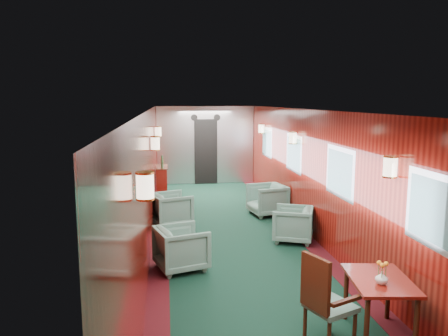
% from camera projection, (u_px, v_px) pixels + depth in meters
% --- Properties ---
extents(room, '(12.00, 12.10, 2.40)m').
position_uv_depth(room, '(236.00, 154.00, 7.60)').
color(room, black).
rests_on(room, ground).
extents(bulkhead, '(2.98, 0.17, 2.39)m').
position_uv_depth(bulkhead, '(206.00, 146.00, 13.46)').
color(bulkhead, silver).
rests_on(bulkhead, ground).
extents(windows_right, '(0.02, 8.60, 0.80)m').
position_uv_depth(windows_right, '(313.00, 161.00, 8.07)').
color(windows_right, '#B7B9BF').
rests_on(windows_right, ground).
extents(wall_sconces, '(2.97, 7.97, 0.25)m').
position_uv_depth(wall_sconces, '(231.00, 143.00, 8.13)').
color(wall_sconces, '#FAE8C3').
rests_on(wall_sconces, ground).
extents(dining_table, '(0.74, 0.97, 0.67)m').
position_uv_depth(dining_table, '(379.00, 288.00, 4.73)').
color(dining_table, maroon).
rests_on(dining_table, ground).
extents(side_chair, '(0.59, 0.60, 1.02)m').
position_uv_depth(side_chair, '(324.00, 298.00, 4.50)').
color(side_chair, '#214F49').
rests_on(side_chair, ground).
extents(credenza, '(0.30, 0.95, 1.12)m').
position_uv_depth(credenza, '(162.00, 182.00, 11.55)').
color(credenza, maroon).
rests_on(credenza, ground).
extents(flower_vase, '(0.16, 0.16, 0.14)m').
position_uv_depth(flower_vase, '(382.00, 278.00, 4.56)').
color(flower_vase, silver).
rests_on(flower_vase, dining_table).
extents(armchair_left_near, '(0.91, 0.90, 0.67)m').
position_uv_depth(armchair_left_near, '(181.00, 248.00, 6.67)').
color(armchair_left_near, '#214F49').
rests_on(armchair_left_near, ground).
extents(armchair_left_far, '(0.95, 0.94, 0.69)m').
position_uv_depth(armchair_left_far, '(171.00, 209.00, 8.99)').
color(armchair_left_far, '#214F49').
rests_on(armchair_left_far, ground).
extents(armchair_right_near, '(0.91, 0.90, 0.64)m').
position_uv_depth(armchair_right_near, '(293.00, 224.00, 8.00)').
color(armchair_right_near, '#214F49').
rests_on(armchair_right_near, ground).
extents(armchair_right_far, '(0.90, 0.89, 0.70)m').
position_uv_depth(armchair_right_far, '(267.00, 200.00, 9.83)').
color(armchair_right_far, '#214F49').
rests_on(armchair_right_far, ground).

